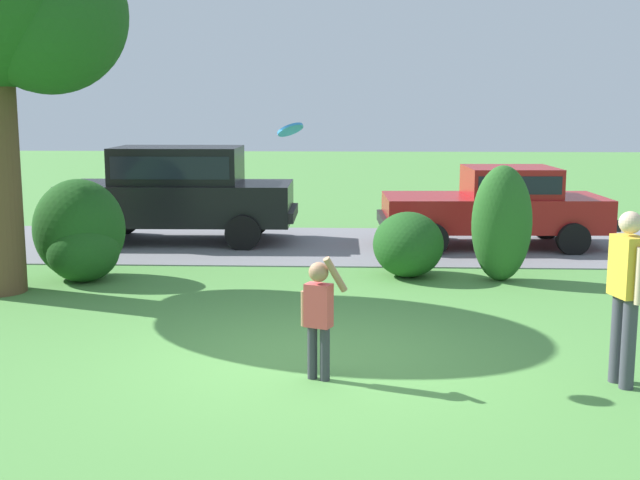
% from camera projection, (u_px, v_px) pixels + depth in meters
% --- Properties ---
extents(ground_plane, '(80.00, 80.00, 0.00)m').
position_uv_depth(ground_plane, '(308.00, 359.00, 8.94)').
color(ground_plane, '#518E42').
extents(driveway_strip, '(28.00, 4.40, 0.02)m').
position_uv_depth(driveway_strip, '(330.00, 245.00, 16.15)').
color(driveway_strip, slate).
rests_on(driveway_strip, ground).
extents(shrub_near_tree, '(1.44, 1.45, 1.60)m').
position_uv_depth(shrub_near_tree, '(80.00, 235.00, 12.91)').
color(shrub_near_tree, '#1E511C').
rests_on(shrub_near_tree, ground).
extents(shrub_centre_left, '(1.14, 1.31, 1.05)m').
position_uv_depth(shrub_centre_left, '(408.00, 246.00, 13.20)').
color(shrub_centre_left, '#1E511C').
rests_on(shrub_centre_left, ground).
extents(shrub_centre, '(0.94, 0.79, 1.82)m').
position_uv_depth(shrub_centre, '(502.00, 224.00, 12.79)').
color(shrub_centre, '#286023').
rests_on(shrub_centre, ground).
extents(parked_sedan, '(4.47, 2.24, 1.56)m').
position_uv_depth(parked_sedan, '(498.00, 204.00, 15.90)').
color(parked_sedan, maroon).
rests_on(parked_sedan, ground).
extents(parked_suv, '(4.73, 2.16, 1.92)m').
position_uv_depth(parked_suv, '(179.00, 189.00, 16.38)').
color(parked_suv, black).
rests_on(parked_suv, ground).
extents(child_thrower, '(0.48, 0.25, 1.29)m').
position_uv_depth(child_thrower, '(319.00, 310.00, 8.18)').
color(child_thrower, '#383842').
rests_on(child_thrower, ground).
extents(frisbee, '(0.30, 0.27, 0.21)m').
position_uv_depth(frisbee, '(290.00, 130.00, 8.43)').
color(frisbee, '#337FDB').
extents(adult_onlooker, '(0.29, 0.52, 1.74)m').
position_uv_depth(adult_onlooker, '(626.00, 288.00, 7.97)').
color(adult_onlooker, '#3F3F4C').
rests_on(adult_onlooker, ground).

